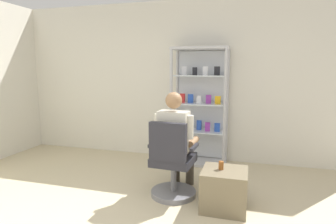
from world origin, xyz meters
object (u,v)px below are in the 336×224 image
at_px(display_cabinet_main, 200,105).
at_px(office_chair, 172,166).
at_px(storage_crate, 224,189).
at_px(tea_glass, 221,165).
at_px(seated_shopkeeper, 176,138).

bearing_deg(display_cabinet_main, office_chair, -93.55).
height_order(display_cabinet_main, storage_crate, display_cabinet_main).
xyz_separation_m(office_chair, tea_glass, (0.59, -0.10, 0.10)).
relative_size(display_cabinet_main, tea_glass, 20.38).
height_order(office_chair, seated_shopkeeper, seated_shopkeeper).
bearing_deg(storage_crate, office_chair, 169.69).
bearing_deg(display_cabinet_main, tea_glass, -71.66).
distance_m(display_cabinet_main, seated_shopkeeper, 1.29).
xyz_separation_m(office_chair, seated_shopkeeper, (0.01, 0.16, 0.32)).
bearing_deg(display_cabinet_main, seated_shopkeeper, -93.56).
height_order(display_cabinet_main, office_chair, display_cabinet_main).
relative_size(storage_crate, tea_glass, 5.32).
xyz_separation_m(display_cabinet_main, seated_shopkeeper, (-0.08, -1.26, -0.25)).
relative_size(office_chair, seated_shopkeeper, 0.74).
distance_m(office_chair, seated_shopkeeper, 0.36).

